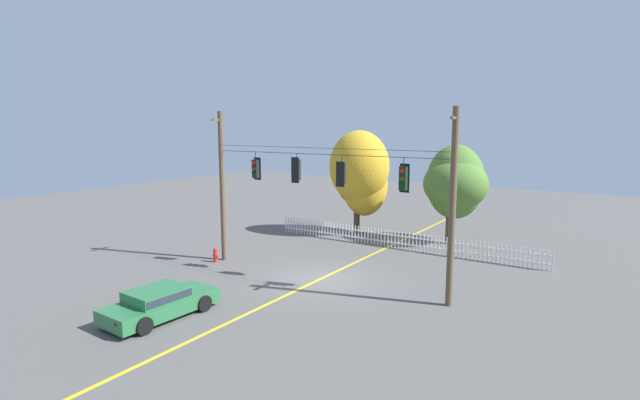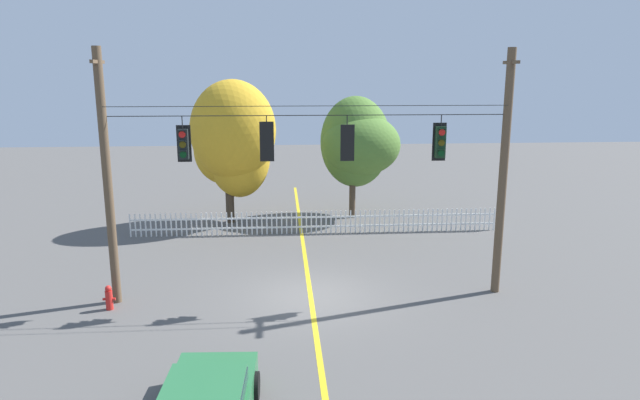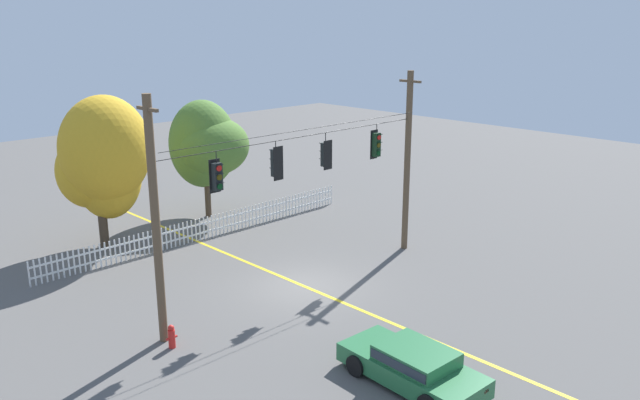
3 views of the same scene
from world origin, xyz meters
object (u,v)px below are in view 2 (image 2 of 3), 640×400
(traffic_signal_eastbound_side, at_px, (347,142))
(autumn_maple_mid, at_px, (358,143))
(traffic_signal_northbound_secondary, at_px, (183,144))
(traffic_signal_southbound_primary, at_px, (267,141))
(autumn_maple_near_fence, at_px, (233,141))
(fire_hydrant, at_px, (109,298))
(traffic_signal_northbound_primary, at_px, (440,142))

(traffic_signal_eastbound_side, xyz_separation_m, autumn_maple_mid, (1.79, 10.44, -1.32))
(traffic_signal_eastbound_side, bearing_deg, traffic_signal_northbound_secondary, 179.79)
(traffic_signal_southbound_primary, height_order, traffic_signal_eastbound_side, same)
(autumn_maple_near_fence, height_order, fire_hydrant, autumn_maple_near_fence)
(autumn_maple_near_fence, bearing_deg, traffic_signal_northbound_secondary, -94.18)
(traffic_signal_southbound_primary, height_order, autumn_maple_near_fence, autumn_maple_near_fence)
(traffic_signal_southbound_primary, distance_m, traffic_signal_eastbound_side, 2.47)
(traffic_signal_eastbound_side, relative_size, fire_hydrant, 1.79)
(traffic_signal_eastbound_side, height_order, fire_hydrant, traffic_signal_eastbound_side)
(traffic_signal_eastbound_side, bearing_deg, traffic_signal_southbound_primary, -179.98)
(traffic_signal_northbound_secondary, distance_m, autumn_maple_near_fence, 9.71)
(traffic_signal_northbound_secondary, bearing_deg, autumn_maple_near_fence, 85.82)
(traffic_signal_northbound_secondary, height_order, autumn_maple_mid, autumn_maple_mid)
(autumn_maple_near_fence, bearing_deg, traffic_signal_southbound_primary, -79.27)
(traffic_signal_northbound_primary, xyz_separation_m, autumn_maple_mid, (-1.15, 10.43, -1.29))
(traffic_signal_southbound_primary, xyz_separation_m, fire_hydrant, (-4.94, -0.59, -4.73))
(traffic_signal_northbound_primary, height_order, autumn_maple_mid, autumn_maple_mid)
(autumn_maple_near_fence, distance_m, fire_hydrant, 11.28)
(traffic_signal_southbound_primary, distance_m, traffic_signal_northbound_primary, 5.42)
(traffic_signal_northbound_primary, bearing_deg, autumn_maple_mid, 96.31)
(traffic_signal_northbound_secondary, relative_size, traffic_signal_northbound_primary, 0.97)
(traffic_signal_northbound_primary, distance_m, autumn_maple_near_fence, 12.09)
(traffic_signal_eastbound_side, height_order, autumn_maple_near_fence, autumn_maple_near_fence)
(autumn_maple_near_fence, relative_size, fire_hydrant, 8.83)
(traffic_signal_northbound_secondary, distance_m, traffic_signal_southbound_primary, 2.53)
(autumn_maple_mid, relative_size, fire_hydrant, 7.76)
(traffic_signal_southbound_primary, relative_size, autumn_maple_near_fence, 0.20)
(traffic_signal_northbound_secondary, height_order, traffic_signal_eastbound_side, same)
(traffic_signal_northbound_primary, distance_m, fire_hydrant, 11.37)
(traffic_signal_southbound_primary, distance_m, fire_hydrant, 6.87)
(traffic_signal_northbound_primary, xyz_separation_m, autumn_maple_near_fence, (-7.24, 9.62, -1.05))
(traffic_signal_northbound_secondary, xyz_separation_m, traffic_signal_northbound_primary, (7.95, 0.00, -0.01))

